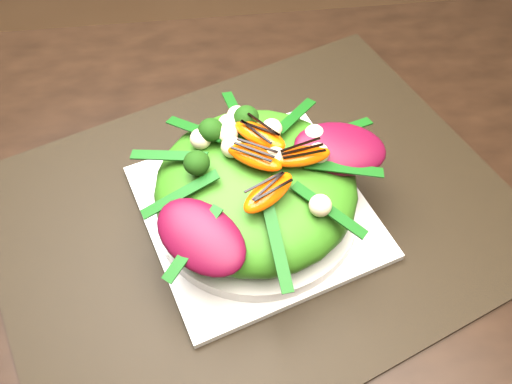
{
  "coord_description": "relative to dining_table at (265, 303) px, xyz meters",
  "views": [
    {
      "loc": [
        -0.04,
        -0.23,
        1.24
      ],
      "look_at": [
        0.0,
        0.09,
        0.79
      ],
      "focal_mm": 38.0,
      "sensor_mm": 36.0,
      "label": 1
    }
  ],
  "objects": [
    {
      "name": "plate_base",
      "position": [
        0.0,
        0.09,
        0.03
      ],
      "size": [
        0.29,
        0.29,
        0.01
      ],
      "primitive_type": "cube",
      "rotation": [
        0.0,
        0.0,
        0.31
      ],
      "color": "silver",
      "rests_on": "placemat"
    },
    {
      "name": "dining_table",
      "position": [
        0.0,
        0.0,
        0.0
      ],
      "size": [
        1.6,
        0.9,
        0.75
      ],
      "primitive_type": "cube",
      "color": "black",
      "rests_on": "floor"
    },
    {
      "name": "macadamia_nut",
      "position": [
        0.02,
        0.05,
        0.12
      ],
      "size": [
        0.02,
        0.02,
        0.02
      ],
      "primitive_type": "sphere",
      "rotation": [
        0.0,
        0.0,
        0.19
      ],
      "color": "#C5B08A",
      "rests_on": "lettuce_mound"
    },
    {
      "name": "radicchio_leaf",
      "position": [
        0.09,
        0.11,
        0.1
      ],
      "size": [
        0.1,
        0.07,
        0.02
      ],
      "primitive_type": "ellipsoid",
      "rotation": [
        0.0,
        0.0,
        -0.13
      ],
      "color": "#47071A",
      "rests_on": "lettuce_mound"
    },
    {
      "name": "placemat",
      "position": [
        0.0,
        0.09,
        0.02
      ],
      "size": [
        0.65,
        0.58,
        0.0
      ],
      "primitive_type": "cube",
      "rotation": [
        0.0,
        0.0,
        0.37
      ],
      "color": "black",
      "rests_on": "dining_table"
    },
    {
      "name": "broccoli_floret",
      "position": [
        -0.07,
        0.13,
        0.12
      ],
      "size": [
        0.04,
        0.04,
        0.04
      ],
      "primitive_type": "sphere",
      "rotation": [
        0.0,
        0.0,
        -0.14
      ],
      "color": "#133309",
      "rests_on": "lettuce_mound"
    },
    {
      "name": "lettuce_mound",
      "position": [
        0.0,
        0.09,
        0.07
      ],
      "size": [
        0.24,
        0.24,
        0.07
      ],
      "primitive_type": "ellipsoid",
      "rotation": [
        0.0,
        0.0,
        -0.2
      ],
      "color": "#336E14",
      "rests_on": "salad_bowl"
    },
    {
      "name": "orange_segment",
      "position": [
        0.01,
        0.1,
        0.12
      ],
      "size": [
        0.06,
        0.03,
        0.02
      ],
      "primitive_type": "ellipsoid",
      "rotation": [
        0.0,
        0.0,
        0.11
      ],
      "color": "#EE4403",
      "rests_on": "lettuce_mound"
    },
    {
      "name": "salad_bowl",
      "position": [
        0.0,
        0.09,
        0.04
      ],
      "size": [
        0.25,
        0.25,
        0.02
      ],
      "primitive_type": "cylinder",
      "rotation": [
        0.0,
        0.0,
        0.18
      ],
      "color": "silver",
      "rests_on": "plate_base"
    },
    {
      "name": "balsamic_drizzle",
      "position": [
        0.01,
        0.1,
        0.13
      ],
      "size": [
        0.05,
        0.01,
        0.0
      ],
      "primitive_type": "cube",
      "rotation": [
        0.0,
        0.0,
        0.11
      ],
      "color": "black",
      "rests_on": "orange_segment"
    }
  ]
}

